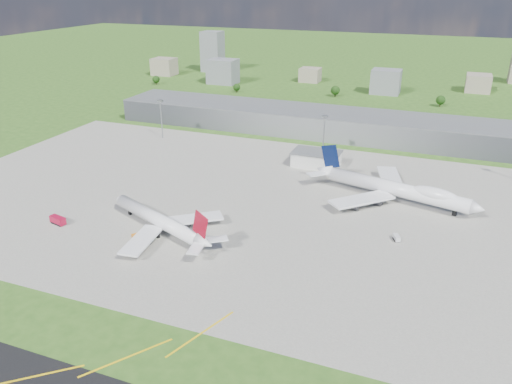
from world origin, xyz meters
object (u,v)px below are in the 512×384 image
(airliner_red_twin, at_px, (161,222))
(fire_truck, at_px, (58,221))
(van_white_near, at_px, (397,238))
(airliner_blue_quad, at_px, (396,189))
(tug_yellow, at_px, (136,236))

(airliner_red_twin, height_order, fire_truck, airliner_red_twin)
(van_white_near, bearing_deg, airliner_blue_quad, -16.61)
(tug_yellow, height_order, van_white_near, van_white_near)
(airliner_blue_quad, bearing_deg, van_white_near, -67.53)
(airliner_blue_quad, distance_m, van_white_near, 41.23)
(tug_yellow, relative_size, van_white_near, 0.84)
(airliner_blue_quad, distance_m, fire_truck, 156.31)
(airliner_red_twin, height_order, van_white_near, airliner_red_twin)
(fire_truck, distance_m, tug_yellow, 39.21)
(tug_yellow, xyz_separation_m, van_white_near, (101.04, 36.61, 0.25))
(airliner_red_twin, relative_size, airliner_blue_quad, 0.77)
(van_white_near, bearing_deg, tug_yellow, 85.94)
(fire_truck, bearing_deg, airliner_red_twin, 24.99)
(airliner_blue_quad, xyz_separation_m, fire_truck, (-134.96, -78.73, -4.36))
(airliner_blue_quad, distance_m, tug_yellow, 123.14)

